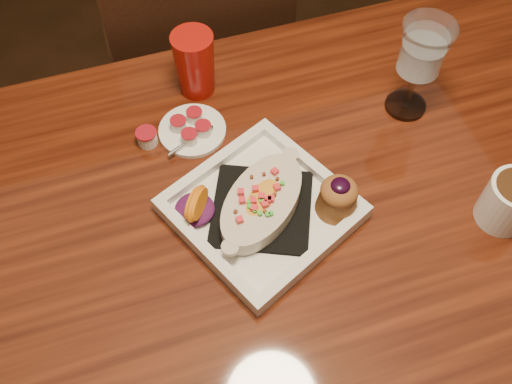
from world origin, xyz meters
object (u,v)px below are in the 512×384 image
object	(u,v)px
table	(284,252)
red_tumbler	(195,64)
chair_far	(199,68)
goblet	(422,54)
saucer	(192,130)
plate	(270,205)
coffee_mug	(511,200)

from	to	relation	value
table	red_tumbler	distance (m)	0.37
table	chair_far	xyz separation A→B (m)	(-0.00, 0.63, -0.15)
goblet	saucer	bearing A→B (deg)	171.26
saucer	red_tumbler	world-z (taller)	red_tumbler
table	plate	distance (m)	0.13
table	chair_far	distance (m)	0.65
goblet	saucer	size ratio (longest dim) A/B	1.56
chair_far	coffee_mug	xyz separation A→B (m)	(0.34, -0.72, 0.29)
saucer	red_tumbler	distance (m)	0.12
coffee_mug	red_tumbler	bearing A→B (deg)	121.76
chair_far	goblet	xyz separation A→B (m)	(0.29, -0.46, 0.37)
table	red_tumbler	xyz separation A→B (m)	(-0.06, 0.33, 0.16)
plate	saucer	distance (m)	0.22
coffee_mug	red_tumbler	size ratio (longest dim) A/B	0.92
chair_far	goblet	size ratio (longest dim) A/B	4.93
table	coffee_mug	bearing A→B (deg)	-15.13
plate	red_tumbler	world-z (taller)	red_tumbler
coffee_mug	goblet	xyz separation A→B (m)	(-0.04, 0.26, 0.08)
goblet	saucer	xyz separation A→B (m)	(-0.39, 0.06, -0.12)
plate	saucer	bearing A→B (deg)	86.54
chair_far	goblet	world-z (taller)	goblet
chair_far	plate	distance (m)	0.66
table	plate	world-z (taller)	plate
chair_far	saucer	distance (m)	0.48
plate	red_tumbler	xyz separation A→B (m)	(-0.04, 0.30, 0.04)
table	goblet	world-z (taller)	goblet
plate	table	bearing A→B (deg)	-81.59
table	red_tumbler	world-z (taller)	red_tumbler
table	chair_far	bearing A→B (deg)	90.00
chair_far	coffee_mug	distance (m)	0.85
plate	red_tumbler	bearing A→B (deg)	72.93
chair_far	coffee_mug	bearing A→B (deg)	115.09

